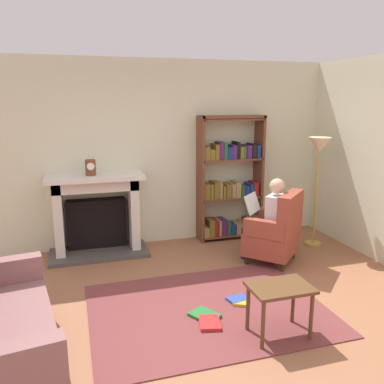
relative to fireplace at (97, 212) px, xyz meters
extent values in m
plane|color=#986041|center=(0.97, -2.30, -0.60)|extent=(14.00, 14.00, 0.00)
cube|color=beige|center=(0.97, 0.25, 0.75)|extent=(5.60, 0.10, 2.70)
cube|color=beige|center=(3.62, -1.05, 0.75)|extent=(0.10, 5.20, 2.70)
cube|color=brown|center=(0.97, -2.00, -0.59)|extent=(2.40, 1.80, 0.01)
cube|color=#4C4742|center=(0.00, -0.12, -0.57)|extent=(1.34, 0.64, 0.05)
cube|color=black|center=(0.00, 0.10, -0.20)|extent=(0.82, 0.20, 0.70)
cube|color=silver|center=(-0.51, -0.02, -0.06)|extent=(0.12, 0.44, 1.07)
cube|color=silver|center=(0.51, -0.02, -0.06)|extent=(0.12, 0.44, 1.07)
cube|color=silver|center=(0.00, -0.02, 0.40)|extent=(1.14, 0.44, 0.16)
cube|color=silver|center=(0.00, -0.08, 0.51)|extent=(1.30, 0.56, 0.06)
cylinder|color=brown|center=(-0.05, -0.10, 0.64)|extent=(0.14, 0.14, 0.21)
cylinder|color=white|center=(-0.05, -0.16, 0.67)|extent=(0.10, 0.01, 0.10)
cube|color=brown|center=(1.54, 0.04, 0.35)|extent=(0.04, 0.32, 1.90)
cube|color=brown|center=(2.50, 0.04, 0.35)|extent=(0.04, 0.32, 1.90)
cube|color=brown|center=(2.02, 0.04, 1.28)|extent=(1.00, 0.32, 0.04)
cube|color=brown|center=(2.02, 0.04, -0.54)|extent=(0.96, 0.32, 0.02)
cube|color=#997F4C|center=(1.61, 0.03, -0.45)|extent=(0.08, 0.26, 0.16)
cube|color=brown|center=(1.70, 0.03, -0.40)|extent=(0.08, 0.26, 0.26)
cube|color=maroon|center=(1.77, 0.03, -0.40)|extent=(0.06, 0.26, 0.25)
cube|color=#997F4C|center=(1.83, 0.03, -0.40)|extent=(0.04, 0.26, 0.24)
cube|color=#4C1E59|center=(1.90, 0.03, -0.40)|extent=(0.09, 0.26, 0.25)
cube|color=#1E592D|center=(1.97, 0.03, -0.42)|extent=(0.04, 0.26, 0.21)
cube|color=navy|center=(2.05, 0.03, -0.44)|extent=(0.08, 0.26, 0.16)
cube|color=#997F4C|center=(2.14, 0.03, -0.44)|extent=(0.09, 0.26, 0.17)
cube|color=#997F4C|center=(2.24, 0.03, -0.44)|extent=(0.09, 0.26, 0.18)
cube|color=maroon|center=(2.31, 0.03, -0.42)|extent=(0.05, 0.26, 0.22)
cube|color=#1E592D|center=(2.38, 0.03, -0.42)|extent=(0.07, 0.26, 0.22)
cube|color=#997F4C|center=(2.45, 0.03, -0.40)|extent=(0.07, 0.26, 0.26)
cube|color=brown|center=(2.02, 0.04, 0.06)|extent=(0.96, 0.32, 0.02)
cube|color=brown|center=(1.62, 0.03, 0.19)|extent=(0.09, 0.26, 0.23)
cube|color=brown|center=(1.69, 0.03, 0.18)|extent=(0.05, 0.26, 0.23)
cube|color=brown|center=(1.76, 0.03, 0.19)|extent=(0.08, 0.26, 0.25)
cube|color=#997F4C|center=(1.83, 0.03, 0.19)|extent=(0.04, 0.26, 0.25)
cube|color=brown|center=(1.89, 0.03, 0.16)|extent=(0.05, 0.26, 0.19)
cube|color=brown|center=(1.96, 0.03, 0.17)|extent=(0.08, 0.26, 0.21)
cube|color=#997F4C|center=(2.04, 0.03, 0.17)|extent=(0.06, 0.26, 0.21)
cube|color=#997F4C|center=(2.11, 0.03, 0.19)|extent=(0.08, 0.26, 0.24)
cube|color=#1E592D|center=(2.19, 0.03, 0.16)|extent=(0.05, 0.26, 0.18)
cube|color=navy|center=(2.26, 0.03, 0.15)|extent=(0.07, 0.26, 0.16)
cube|color=navy|center=(2.34, 0.03, 0.17)|extent=(0.06, 0.26, 0.19)
cube|color=maroon|center=(2.41, 0.03, 0.18)|extent=(0.07, 0.26, 0.21)
cube|color=brown|center=(2.02, 0.04, 0.65)|extent=(0.96, 0.32, 0.02)
cube|color=brown|center=(1.61, 0.03, 0.76)|extent=(0.08, 0.26, 0.20)
cube|color=brown|center=(1.69, 0.03, 0.74)|extent=(0.08, 0.26, 0.16)
cube|color=brown|center=(1.76, 0.03, 0.78)|extent=(0.06, 0.26, 0.23)
cube|color=#4C1E59|center=(1.83, 0.03, 0.79)|extent=(0.06, 0.26, 0.26)
cube|color=#1E592D|center=(1.89, 0.03, 0.79)|extent=(0.05, 0.26, 0.25)
cube|color=navy|center=(1.97, 0.03, 0.75)|extent=(0.08, 0.26, 0.18)
cube|color=#4C1E59|center=(2.04, 0.03, 0.77)|extent=(0.07, 0.26, 0.21)
cube|color=black|center=(2.10, 0.03, 0.79)|extent=(0.04, 0.26, 0.25)
cube|color=brown|center=(2.15, 0.03, 0.75)|extent=(0.06, 0.26, 0.18)
cube|color=#1E592D|center=(2.20, 0.03, 0.76)|extent=(0.04, 0.26, 0.19)
cube|color=#4C1E59|center=(2.27, 0.03, 0.76)|extent=(0.08, 0.26, 0.20)
cube|color=black|center=(2.36, 0.03, 0.77)|extent=(0.07, 0.26, 0.22)
cube|color=navy|center=(2.43, 0.03, 0.76)|extent=(0.05, 0.26, 0.20)
cube|color=brown|center=(2.02, 0.04, 1.24)|extent=(0.96, 0.32, 0.02)
cylinder|color=#331E14|center=(2.21, -0.66, -0.54)|extent=(0.05, 0.05, 0.12)
cylinder|color=#331E14|center=(1.84, -1.02, -0.54)|extent=(0.05, 0.05, 0.12)
cylinder|color=#331E14|center=(2.54, -1.01, -0.54)|extent=(0.05, 0.05, 0.12)
cylinder|color=#331E14|center=(2.17, -1.37, -0.54)|extent=(0.05, 0.05, 0.12)
cube|color=brown|center=(2.19, -1.01, -0.33)|extent=(0.88, 0.88, 0.30)
cube|color=brown|center=(2.36, -1.19, 0.10)|extent=(0.57, 0.56, 0.55)
cube|color=brown|center=(2.39, -0.83, -0.07)|extent=(0.46, 0.47, 0.22)
cube|color=brown|center=(2.00, -1.20, -0.07)|extent=(0.46, 0.47, 0.22)
cube|color=silver|center=(2.23, -1.05, 0.07)|extent=(0.37, 0.37, 0.50)
sphere|color=#D8AD8C|center=(2.23, -1.05, 0.44)|extent=(0.20, 0.20, 0.20)
cube|color=#191E3F|center=(2.15, -0.85, -0.13)|extent=(0.36, 0.37, 0.12)
cube|color=#191E3F|center=(2.03, -0.96, -0.13)|extent=(0.36, 0.37, 0.12)
cylinder|color=#191E3F|center=(2.02, -0.71, -0.39)|extent=(0.10, 0.10, 0.42)
cylinder|color=#191E3F|center=(1.90, -0.82, -0.39)|extent=(0.10, 0.10, 0.42)
cube|color=white|center=(2.00, -0.81, 0.17)|extent=(0.33, 0.33, 0.25)
cube|color=#8B5E5E|center=(-0.86, -2.38, -0.40)|extent=(0.95, 1.79, 0.40)
cube|color=#8B5E5E|center=(-0.75, -3.14, -0.08)|extent=(0.72, 0.27, 0.24)
cube|color=#8B5E5E|center=(-0.98, -1.62, -0.08)|extent=(0.72, 0.27, 0.24)
cube|color=brown|center=(1.44, -2.62, -0.12)|extent=(0.56, 0.39, 0.03)
cylinder|color=brown|center=(1.20, -2.78, -0.36)|extent=(0.04, 0.04, 0.47)
cylinder|color=brown|center=(1.67, -2.78, -0.36)|extent=(0.04, 0.04, 0.47)
cylinder|color=brown|center=(1.20, -2.47, -0.36)|extent=(0.04, 0.04, 0.47)
cylinder|color=brown|center=(1.67, -2.47, -0.36)|extent=(0.04, 0.04, 0.47)
cube|color=red|center=(0.89, -2.28, -0.57)|extent=(0.25, 0.30, 0.03)
cube|color=#334CA5|center=(1.33, -1.93, -0.57)|extent=(0.25, 0.21, 0.03)
cube|color=gold|center=(1.34, -1.97, -0.57)|extent=(0.21, 0.24, 0.03)
cube|color=#267233|center=(0.88, -2.14, -0.57)|extent=(0.33, 0.35, 0.03)
cylinder|color=#B7933F|center=(3.11, -0.62, -0.58)|extent=(0.24, 0.24, 0.03)
cylinder|color=#B7933F|center=(3.11, -0.62, 0.12)|extent=(0.03, 0.03, 1.37)
cone|color=beige|center=(3.11, -0.62, 0.90)|extent=(0.32, 0.32, 0.22)
camera|label=1|loc=(-0.28, -5.57, 1.53)|focal=37.54mm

